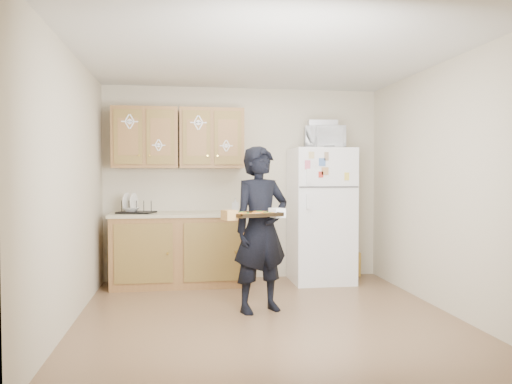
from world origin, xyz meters
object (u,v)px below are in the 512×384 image
refrigerator (321,215)px  person (261,229)px  dish_rack (136,206)px  microwave (324,137)px  baking_tray (254,215)px

refrigerator → person: refrigerator is taller
refrigerator → dish_rack: (-2.30, 0.04, 0.13)m
microwave → dish_rack: bearing=-173.5°
refrigerator → person: size_ratio=1.03×
refrigerator → microwave: microwave is taller
person → baking_tray: 0.34m
refrigerator → baking_tray: refrigerator is taller
person → baking_tray: size_ratio=3.63×
refrigerator → dish_rack: 2.31m
baking_tray → microwave: microwave is taller
refrigerator → baking_tray: (-1.09, -1.55, 0.14)m
microwave → refrigerator: bearing=126.3°
baking_tray → microwave: (1.11, 1.50, 0.85)m
refrigerator → person: (-0.98, -1.27, -0.02)m
person → dish_rack: (-1.33, 1.31, 0.16)m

